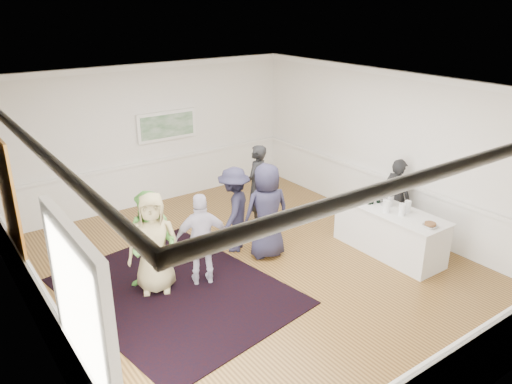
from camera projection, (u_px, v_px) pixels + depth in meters
floor at (253, 271)px, 8.79m from camera, size 8.00×8.00×0.00m
ceiling at (253, 88)px, 7.63m from camera, size 7.00×8.00×0.02m
wall_left at (28, 243)px, 6.31m from camera, size 0.02×8.00×3.20m
wall_right at (393, 151)px, 10.12m from camera, size 0.02×8.00×3.20m
wall_back at (150, 136)px, 11.24m from camera, size 7.00×0.02×3.20m
wall_front at (476, 296)px, 5.19m from camera, size 7.00×0.02×3.20m
wainscoting at (253, 246)px, 8.61m from camera, size 7.00×8.00×1.00m
mirror at (8, 197)px, 7.24m from camera, size 0.05×1.25×1.85m
doorway at (82, 329)px, 4.97m from camera, size 0.10×1.78×2.56m
landscape_painting at (167, 126)px, 11.35m from camera, size 1.44×0.06×0.66m
area_rug at (176, 291)px, 8.18m from camera, size 3.40×4.16×0.02m
serving_table at (389, 231)px, 9.29m from camera, size 0.82×2.16×0.87m
bartender at (397, 197)px, 9.92m from camera, size 0.42×0.60×1.59m
guest_tan at (153, 243)px, 7.93m from camera, size 0.99×0.85×1.71m
guest_green at (152, 243)px, 7.95m from camera, size 1.02×1.05×1.70m
guest_lilac at (202, 240)px, 8.16m from camera, size 1.01×0.72×1.60m
guest_dark_a at (234, 210)px, 9.27m from camera, size 1.20×1.15×1.64m
guest_dark_b at (257, 184)px, 10.44m from camera, size 0.74×0.67×1.70m
guest_navy at (267, 211)px, 9.02m from camera, size 0.98×0.75×1.78m
wine_bottles at (371, 194)px, 9.43m from camera, size 0.46×0.27×0.31m
juice_pitchers at (399, 207)px, 8.93m from camera, size 0.42×0.37×0.24m
ice_bucket at (387, 199)px, 9.30m from camera, size 0.26×0.26×0.25m
nut_bowl at (430, 225)px, 8.42m from camera, size 0.25×0.25×0.08m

